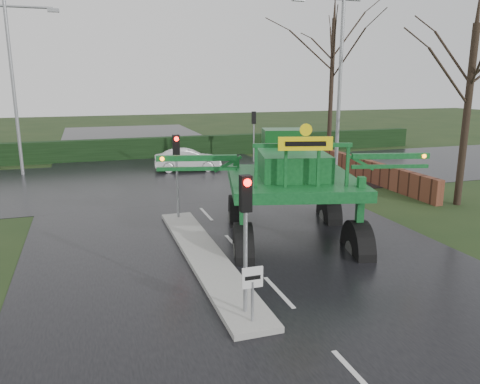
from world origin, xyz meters
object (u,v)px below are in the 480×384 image
object	(u,v)px
street_light_left_far	(18,74)
traffic_signal_mid	(177,158)
traffic_signal_near	(246,215)
crop_sprayer	(243,178)
street_light_right	(335,73)
white_sedan	(188,171)
traffic_signal_far	(254,125)
keep_left_sign	(252,285)

from	to	relation	value
street_light_left_far	traffic_signal_mid	bearing A→B (deg)	-61.14
traffic_signal_near	crop_sprayer	world-z (taller)	crop_sprayer
street_light_right	street_light_left_far	xyz separation A→B (m)	(-16.39, 8.00, 0.00)
street_light_left_far	white_sedan	world-z (taller)	street_light_left_far
traffic_signal_far	white_sedan	xyz separation A→B (m)	(-5.12, -1.89, -2.59)
traffic_signal_near	traffic_signal_far	world-z (taller)	same
keep_left_sign	crop_sprayer	size ratio (longest dim) A/B	0.14
traffic_signal_far	street_light_right	size ratio (longest dim) A/B	0.35
street_light_left_far	white_sedan	distance (m)	11.45
keep_left_sign	white_sedan	size ratio (longest dim) A/B	0.32
traffic_signal_near	crop_sprayer	xyz separation A→B (m)	(1.36, 4.28, -0.04)
street_light_right	street_light_left_far	size ratio (longest dim) A/B	1.00
traffic_signal_mid	white_sedan	world-z (taller)	traffic_signal_mid
traffic_signal_near	street_light_left_far	xyz separation A→B (m)	(-6.89, 21.01, 3.40)
traffic_signal_near	crop_sprayer	distance (m)	4.49
traffic_signal_near	street_light_left_far	world-z (taller)	street_light_left_far
keep_left_sign	traffic_signal_near	size ratio (longest dim) A/B	0.38
traffic_signal_near	traffic_signal_mid	distance (m)	8.50
crop_sprayer	white_sedan	distance (m)	15.13
traffic_signal_far	street_light_left_far	xyz separation A→B (m)	(-14.69, -0.01, 3.40)
street_light_right	white_sedan	distance (m)	10.95
traffic_signal_near	crop_sprayer	size ratio (longest dim) A/B	0.38
traffic_signal_mid	crop_sprayer	distance (m)	4.44
crop_sprayer	traffic_signal_far	bearing A→B (deg)	83.48
keep_left_sign	white_sedan	distance (m)	19.83
street_light_right	crop_sprayer	size ratio (longest dim) A/B	1.07
traffic_signal_near	traffic_signal_mid	size ratio (longest dim) A/B	1.00
keep_left_sign	street_light_right	distance (m)	17.23
traffic_signal_near	traffic_signal_mid	world-z (taller)	same
traffic_signal_far	street_light_right	distance (m)	8.86
traffic_signal_far	street_light_left_far	distance (m)	15.08
traffic_signal_near	street_light_right	xyz separation A→B (m)	(9.49, 13.01, 3.40)
traffic_signal_far	street_light_right	xyz separation A→B (m)	(1.69, -8.01, 3.40)
keep_left_sign	street_light_left_far	size ratio (longest dim) A/B	0.14
traffic_signal_near	white_sedan	world-z (taller)	traffic_signal_near
traffic_signal_mid	crop_sprayer	xyz separation A→B (m)	(1.36, -4.22, -0.04)
traffic_signal_near	white_sedan	xyz separation A→B (m)	(2.68, 19.13, -2.59)
traffic_signal_mid	crop_sprayer	world-z (taller)	crop_sprayer
street_light_right	crop_sprayer	distance (m)	12.42
keep_left_sign	street_light_left_far	distance (m)	23.11
street_light_left_far	white_sedan	xyz separation A→B (m)	(9.57, -1.88, -5.99)
traffic_signal_mid	traffic_signal_far	distance (m)	14.75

